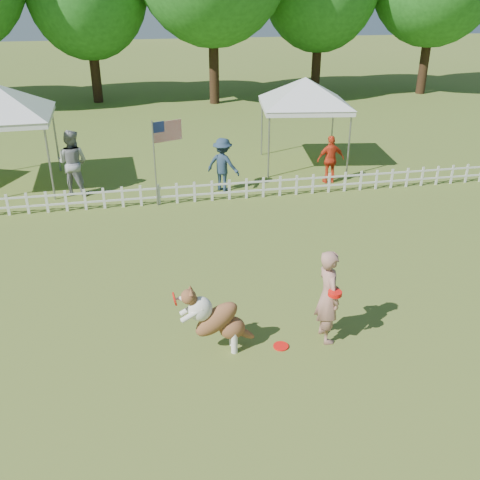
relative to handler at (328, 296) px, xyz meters
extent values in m
plane|color=#496620|center=(-1.69, -0.08, -0.84)|extent=(120.00, 120.00, 0.00)
imported|color=#A87365|center=(0.00, 0.00, 0.00)|extent=(0.42, 0.63, 1.69)
cylinder|color=red|center=(-0.83, -0.10, -0.83)|extent=(0.27, 0.27, 0.02)
imported|color=gray|center=(-4.79, 8.29, 0.11)|extent=(1.13, 1.01, 1.90)
imported|color=#23364C|center=(-0.48, 7.75, -0.05)|extent=(1.17, 1.08, 1.58)
imported|color=red|center=(2.89, 7.78, -0.10)|extent=(0.87, 0.38, 1.48)
camera|label=1|loc=(-2.97, -7.26, 4.71)|focal=40.00mm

